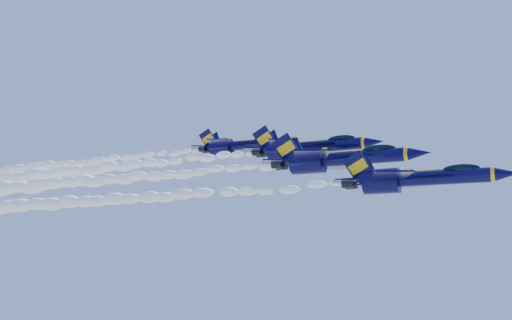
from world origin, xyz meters
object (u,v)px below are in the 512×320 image
at_px(jet_second, 338,159).
at_px(jet_third, 308,147).
at_px(jet_lead, 415,178).
at_px(jet_fourth, 240,145).

distance_m(jet_second, jet_third, 10.58).
xyz_separation_m(jet_lead, jet_third, (-16.51, 17.00, 7.15)).
relative_size(jet_third, jet_fourth, 1.12).
distance_m(jet_third, jet_fourth, 15.95).
xyz_separation_m(jet_lead, jet_fourth, (-30.34, 24.43, 9.89)).
xyz_separation_m(jet_second, jet_fourth, (-20.31, 15.16, 5.94)).
xyz_separation_m(jet_third, jet_fourth, (-13.84, 7.43, 2.75)).
bearing_deg(jet_lead, jet_second, 137.26).
bearing_deg(jet_second, jet_third, 129.96).
distance_m(jet_lead, jet_fourth, 40.19).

